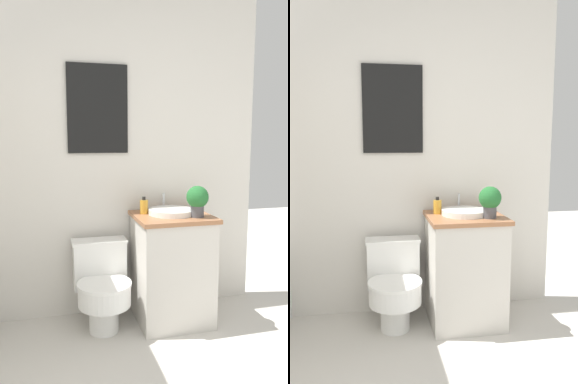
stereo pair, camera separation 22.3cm
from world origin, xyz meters
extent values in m
cube|color=silver|center=(0.00, 2.38, 1.25)|extent=(3.14, 0.05, 2.50)
cube|color=black|center=(0.29, 2.34, 1.58)|extent=(0.45, 0.02, 0.65)
cube|color=beige|center=(0.29, 2.34, 1.58)|extent=(0.42, 0.01, 0.62)
cylinder|color=white|center=(0.27, 2.03, 0.11)|extent=(0.21, 0.21, 0.22)
cylinder|color=white|center=(0.27, 1.99, 0.29)|extent=(0.37, 0.37, 0.14)
cylinder|color=white|center=(0.27, 1.99, 0.37)|extent=(0.38, 0.38, 0.02)
cube|color=white|center=(0.27, 2.22, 0.43)|extent=(0.38, 0.17, 0.34)
cube|color=white|center=(0.27, 2.22, 0.61)|extent=(0.40, 0.18, 0.02)
cube|color=beige|center=(0.79, 2.08, 0.39)|extent=(0.53, 0.49, 0.78)
cube|color=#9E6642|center=(0.79, 2.08, 0.80)|extent=(0.56, 0.52, 0.03)
cylinder|color=white|center=(0.79, 2.10, 0.83)|extent=(0.34, 0.34, 0.04)
cylinder|color=silver|center=(0.79, 2.29, 0.88)|extent=(0.02, 0.02, 0.13)
cylinder|color=gold|center=(0.60, 2.17, 0.86)|extent=(0.06, 0.06, 0.10)
cylinder|color=black|center=(0.60, 2.17, 0.93)|extent=(0.02, 0.02, 0.02)
cylinder|color=#4C4C51|center=(0.93, 1.96, 0.85)|extent=(0.09, 0.09, 0.08)
sphere|color=#23662D|center=(0.93, 1.96, 0.96)|extent=(0.16, 0.16, 0.16)
camera|label=1|loc=(-0.10, -0.47, 1.36)|focal=35.00mm
camera|label=2|loc=(0.12, -0.52, 1.36)|focal=35.00mm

